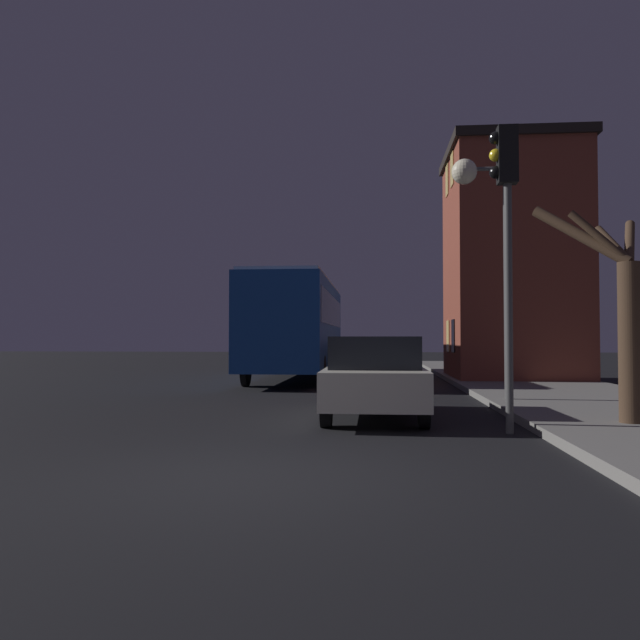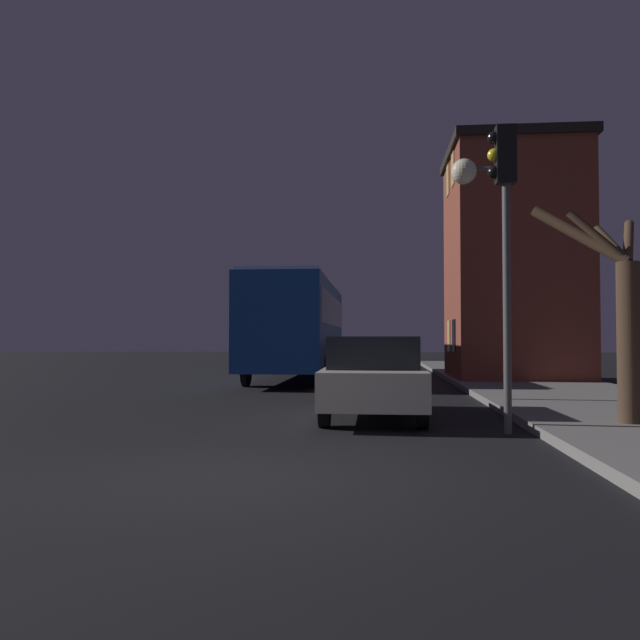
{
  "view_description": "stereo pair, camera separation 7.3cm",
  "coord_description": "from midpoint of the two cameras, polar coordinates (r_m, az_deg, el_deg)",
  "views": [
    {
      "loc": [
        1.3,
        -6.6,
        1.47
      ],
      "look_at": [
        -0.14,
        10.07,
        1.96
      ],
      "focal_mm": 35.0,
      "sensor_mm": 36.0,
      "label": 1
    },
    {
      "loc": [
        1.38,
        -6.59,
        1.47
      ],
      "look_at": [
        -0.14,
        10.07,
        1.96
      ],
      "focal_mm": 35.0,
      "sensor_mm": 36.0,
      "label": 2
    }
  ],
  "objects": [
    {
      "name": "brick_building",
      "position": [
        22.49,
        17.04,
        5.16
      ],
      "size": [
        4.4,
        4.95,
        7.9
      ],
      "color": "brown",
      "rests_on": "sidewalk"
    },
    {
      "name": "streetlamp",
      "position": [
        14.32,
        14.27,
        9.71
      ],
      "size": [
        1.25,
        0.56,
        5.28
      ],
      "color": "#4C4C4C",
      "rests_on": "sidewalk"
    },
    {
      "name": "ground_plane",
      "position": [
        6.89,
        -6.58,
        -13.99
      ],
      "size": [
        120.0,
        120.0,
        0.0
      ],
      "primitive_type": "plane",
      "color": "black"
    },
    {
      "name": "bus",
      "position": [
        22.35,
        -2.15,
        -0.11
      ],
      "size": [
        2.53,
        10.63,
        3.49
      ],
      "color": "#194793",
      "rests_on": "ground"
    },
    {
      "name": "bare_tree",
      "position": [
        10.95,
        25.66,
        0.65
      ],
      "size": [
        1.8,
        1.13,
        3.56
      ],
      "color": "#473323",
      "rests_on": "sidewalk"
    },
    {
      "name": "car_mid_lane",
      "position": [
        21.66,
        4.26,
        -3.6
      ],
      "size": [
        1.71,
        4.4,
        1.38
      ],
      "color": "olive",
      "rests_on": "ground"
    },
    {
      "name": "traffic_light",
      "position": [
        10.22,
        16.43,
        9.3
      ],
      "size": [
        0.43,
        0.24,
        4.78
      ],
      "color": "#4C4C4C",
      "rests_on": "ground"
    },
    {
      "name": "car_near_lane",
      "position": [
        11.59,
        4.83,
        -5.09
      ],
      "size": [
        1.77,
        4.19,
        1.5
      ],
      "color": "beige",
      "rests_on": "ground"
    }
  ]
}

